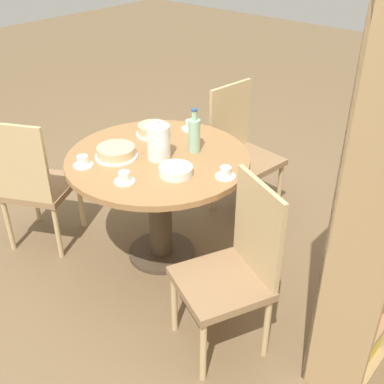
{
  "coord_description": "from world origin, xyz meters",
  "views": [
    {
      "loc": [
        1.81,
        1.85,
        2.07
      ],
      "look_at": [
        0.0,
        0.27,
        0.6
      ],
      "focal_mm": 45.0,
      "sensor_mm": 36.0,
      "label": 1
    }
  ],
  "objects_px": {
    "water_bottle": "(194,134)",
    "cake_second": "(153,130)",
    "chair_c": "(233,268)",
    "coffee_pot": "(158,141)",
    "cake_main": "(116,152)",
    "chair_a": "(241,149)",
    "chair_b": "(34,183)",
    "cup_b": "(190,126)",
    "cup_d": "(124,178)",
    "cup_a": "(225,173)",
    "cup_c": "(83,162)"
  },
  "relations": [
    {
      "from": "chair_a",
      "to": "cup_c",
      "type": "bearing_deg",
      "value": 174.13
    },
    {
      "from": "coffee_pot",
      "to": "cup_a",
      "type": "relative_size",
      "value": 2.13
    },
    {
      "from": "coffee_pot",
      "to": "cup_c",
      "type": "relative_size",
      "value": 2.13
    },
    {
      "from": "cup_d",
      "to": "cup_c",
      "type": "bearing_deg",
      "value": -84.7
    },
    {
      "from": "chair_a",
      "to": "chair_c",
      "type": "bearing_deg",
      "value": -139.0
    },
    {
      "from": "cake_second",
      "to": "cake_main",
      "type": "bearing_deg",
      "value": 9.51
    },
    {
      "from": "chair_c",
      "to": "cake_main",
      "type": "relative_size",
      "value": 3.71
    },
    {
      "from": "cup_d",
      "to": "chair_a",
      "type": "bearing_deg",
      "value": -177.44
    },
    {
      "from": "cup_d",
      "to": "cake_second",
      "type": "bearing_deg",
      "value": -149.36
    },
    {
      "from": "cake_main",
      "to": "cup_a",
      "type": "bearing_deg",
      "value": 110.18
    },
    {
      "from": "cup_c",
      "to": "cake_second",
      "type": "bearing_deg",
      "value": 179.99
    },
    {
      "from": "cake_second",
      "to": "cup_a",
      "type": "xyz_separation_m",
      "value": [
        0.14,
        0.7,
        -0.01
      ]
    },
    {
      "from": "chair_c",
      "to": "coffee_pot",
      "type": "bearing_deg",
      "value": -174.97
    },
    {
      "from": "cup_b",
      "to": "cup_d",
      "type": "xyz_separation_m",
      "value": [
        0.77,
        0.19,
        0.0
      ]
    },
    {
      "from": "coffee_pot",
      "to": "cup_a",
      "type": "bearing_deg",
      "value": 99.7
    },
    {
      "from": "coffee_pot",
      "to": "cup_c",
      "type": "xyz_separation_m",
      "value": [
        0.36,
        -0.26,
        -0.09
      ]
    },
    {
      "from": "chair_a",
      "to": "cup_d",
      "type": "relative_size",
      "value": 8.15
    },
    {
      "from": "cup_a",
      "to": "chair_a",
      "type": "bearing_deg",
      "value": -150.58
    },
    {
      "from": "cake_second",
      "to": "chair_a",
      "type": "bearing_deg",
      "value": 157.08
    },
    {
      "from": "coffee_pot",
      "to": "cup_c",
      "type": "distance_m",
      "value": 0.45
    },
    {
      "from": "chair_a",
      "to": "chair_b",
      "type": "height_order",
      "value": "same"
    },
    {
      "from": "cake_second",
      "to": "cup_b",
      "type": "distance_m",
      "value": 0.26
    },
    {
      "from": "cup_b",
      "to": "cup_d",
      "type": "distance_m",
      "value": 0.79
    },
    {
      "from": "water_bottle",
      "to": "cup_a",
      "type": "height_order",
      "value": "water_bottle"
    },
    {
      "from": "chair_a",
      "to": "cup_a",
      "type": "xyz_separation_m",
      "value": [
        0.77,
        0.43,
        0.28
      ]
    },
    {
      "from": "chair_a",
      "to": "cake_main",
      "type": "relative_size",
      "value": 3.71
    },
    {
      "from": "water_bottle",
      "to": "cake_second",
      "type": "distance_m",
      "value": 0.37
    },
    {
      "from": "cake_main",
      "to": "chair_b",
      "type": "bearing_deg",
      "value": -62.19
    },
    {
      "from": "chair_b",
      "to": "chair_c",
      "type": "xyz_separation_m",
      "value": [
        -0.17,
        1.49,
        0.0
      ]
    },
    {
      "from": "cake_main",
      "to": "chair_c",
      "type": "bearing_deg",
      "value": 83.6
    },
    {
      "from": "cup_b",
      "to": "cup_d",
      "type": "relative_size",
      "value": 1.0
    },
    {
      "from": "chair_b",
      "to": "water_bottle",
      "type": "relative_size",
      "value": 3.46
    },
    {
      "from": "chair_b",
      "to": "cup_a",
      "type": "bearing_deg",
      "value": 176.12
    },
    {
      "from": "chair_a",
      "to": "cup_a",
      "type": "height_order",
      "value": "chair_a"
    },
    {
      "from": "chair_b",
      "to": "cup_b",
      "type": "distance_m",
      "value": 1.09
    },
    {
      "from": "cup_b",
      "to": "chair_a",
      "type": "bearing_deg",
      "value": 160.99
    },
    {
      "from": "cake_second",
      "to": "cup_b",
      "type": "bearing_deg",
      "value": 150.55
    },
    {
      "from": "chair_a",
      "to": "water_bottle",
      "type": "bearing_deg",
      "value": -164.96
    },
    {
      "from": "coffee_pot",
      "to": "cup_d",
      "type": "bearing_deg",
      "value": 10.05
    },
    {
      "from": "chair_c",
      "to": "cake_second",
      "type": "height_order",
      "value": "chair_c"
    },
    {
      "from": "coffee_pot",
      "to": "chair_c",
      "type": "bearing_deg",
      "value": 70.7
    },
    {
      "from": "cake_main",
      "to": "coffee_pot",
      "type": "bearing_deg",
      "value": 128.68
    },
    {
      "from": "chair_a",
      "to": "cup_b",
      "type": "xyz_separation_m",
      "value": [
        0.41,
        -0.14,
        0.28
      ]
    },
    {
      "from": "cup_b",
      "to": "cup_c",
      "type": "bearing_deg",
      "value": -9.1
    },
    {
      "from": "chair_b",
      "to": "water_bottle",
      "type": "distance_m",
      "value": 1.11
    },
    {
      "from": "cup_c",
      "to": "cup_d",
      "type": "relative_size",
      "value": 1.0
    },
    {
      "from": "cup_a",
      "to": "cup_c",
      "type": "distance_m",
      "value": 0.83
    },
    {
      "from": "cake_main",
      "to": "chair_a",
      "type": "bearing_deg",
      "value": 168.44
    },
    {
      "from": "cup_d",
      "to": "chair_b",
      "type": "bearing_deg",
      "value": -82.14
    },
    {
      "from": "cup_b",
      "to": "chair_b",
      "type": "bearing_deg",
      "value": -34.05
    }
  ]
}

